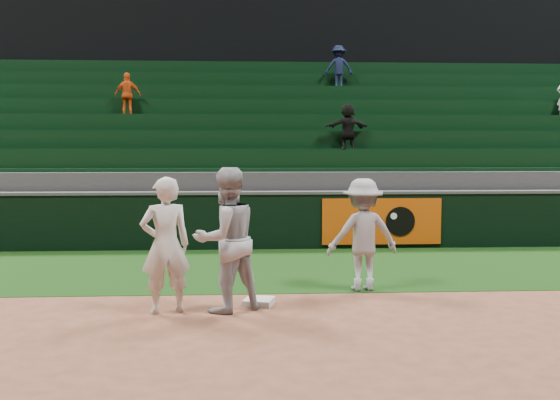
{
  "coord_description": "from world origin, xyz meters",
  "views": [
    {
      "loc": [
        0.06,
        -8.26,
        2.17
      ],
      "look_at": [
        0.64,
        2.3,
        1.3
      ],
      "focal_mm": 40.0,
      "sensor_mm": 36.0,
      "label": 1
    }
  ],
  "objects_px": {
    "baserunner": "(226,240)",
    "base_coach": "(363,235)",
    "first_baseman": "(165,245)",
    "first_base": "(259,302)"
  },
  "relations": [
    {
      "from": "baserunner",
      "to": "base_coach",
      "type": "relative_size",
      "value": 1.13
    },
    {
      "from": "baserunner",
      "to": "first_base",
      "type": "bearing_deg",
      "value": -175.93
    },
    {
      "from": "baserunner",
      "to": "base_coach",
      "type": "height_order",
      "value": "baserunner"
    },
    {
      "from": "first_baseman",
      "to": "baserunner",
      "type": "height_order",
      "value": "baserunner"
    },
    {
      "from": "first_baseman",
      "to": "base_coach",
      "type": "xyz_separation_m",
      "value": [
        2.84,
        1.17,
        -0.04
      ]
    },
    {
      "from": "first_base",
      "to": "first_baseman",
      "type": "relative_size",
      "value": 0.21
    },
    {
      "from": "baserunner",
      "to": "base_coach",
      "type": "bearing_deg",
      "value": 177.96
    },
    {
      "from": "first_baseman",
      "to": "baserunner",
      "type": "distance_m",
      "value": 0.8
    },
    {
      "from": "first_baseman",
      "to": "base_coach",
      "type": "height_order",
      "value": "first_baseman"
    },
    {
      "from": "first_base",
      "to": "baserunner",
      "type": "xyz_separation_m",
      "value": [
        -0.44,
        -0.3,
        0.92
      ]
    }
  ]
}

